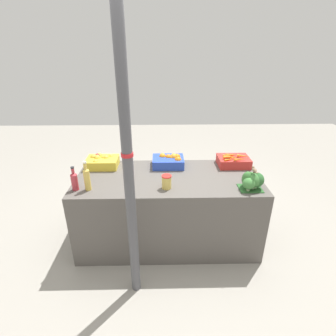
{
  "coord_description": "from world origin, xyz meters",
  "views": [
    {
      "loc": [
        -0.05,
        -2.49,
        2.06
      ],
      "look_at": [
        0.0,
        0.0,
        0.91
      ],
      "focal_mm": 28.0,
      "sensor_mm": 36.0,
      "label": 1
    }
  ],
  "objects_px": {
    "support_pole": "(127,157)",
    "sparrow_bird": "(254,170)",
    "juice_bottle_ruby": "(74,181)",
    "carrot_crate": "(233,161)",
    "juice_bottle_golden": "(87,178)",
    "apple_crate": "(102,161)",
    "broccoli_pile": "(252,180)",
    "orange_crate": "(169,161)",
    "pickle_jar": "(167,182)"
  },
  "relations": [
    {
      "from": "support_pole",
      "to": "sparrow_bird",
      "type": "relative_size",
      "value": 19.61
    },
    {
      "from": "support_pole",
      "to": "sparrow_bird",
      "type": "bearing_deg",
      "value": 20.67
    },
    {
      "from": "orange_crate",
      "to": "sparrow_bird",
      "type": "relative_size",
      "value": 2.61
    },
    {
      "from": "apple_crate",
      "to": "pickle_jar",
      "type": "distance_m",
      "value": 0.91
    },
    {
      "from": "support_pole",
      "to": "broccoli_pile",
      "type": "height_order",
      "value": "support_pole"
    },
    {
      "from": "carrot_crate",
      "to": "support_pole",
      "type": "bearing_deg",
      "value": -137.48
    },
    {
      "from": "support_pole",
      "to": "broccoli_pile",
      "type": "bearing_deg",
      "value": 21.28
    },
    {
      "from": "carrot_crate",
      "to": "juice_bottle_golden",
      "type": "bearing_deg",
      "value": -160.76
    },
    {
      "from": "juice_bottle_golden",
      "to": "pickle_jar",
      "type": "bearing_deg",
      "value": 1.15
    },
    {
      "from": "apple_crate",
      "to": "sparrow_bird",
      "type": "height_order",
      "value": "sparrow_bird"
    },
    {
      "from": "apple_crate",
      "to": "sparrow_bird",
      "type": "bearing_deg",
      "value": -20.29
    },
    {
      "from": "juice_bottle_ruby",
      "to": "juice_bottle_golden",
      "type": "bearing_deg",
      "value": 0.0
    },
    {
      "from": "juice_bottle_ruby",
      "to": "carrot_crate",
      "type": "bearing_deg",
      "value": 17.92
    },
    {
      "from": "support_pole",
      "to": "pickle_jar",
      "type": "xyz_separation_m",
      "value": [
        0.29,
        0.47,
        -0.45
      ]
    },
    {
      "from": "support_pole",
      "to": "apple_crate",
      "type": "height_order",
      "value": "support_pole"
    },
    {
      "from": "broccoli_pile",
      "to": "juice_bottle_ruby",
      "type": "bearing_deg",
      "value": 179.46
    },
    {
      "from": "support_pole",
      "to": "juice_bottle_golden",
      "type": "bearing_deg",
      "value": 135.72
    },
    {
      "from": "support_pole",
      "to": "juice_bottle_ruby",
      "type": "xyz_separation_m",
      "value": [
        -0.58,
        0.45,
        -0.42
      ]
    },
    {
      "from": "broccoli_pile",
      "to": "pickle_jar",
      "type": "xyz_separation_m",
      "value": [
        -0.82,
        0.03,
        -0.02
      ]
    },
    {
      "from": "apple_crate",
      "to": "carrot_crate",
      "type": "relative_size",
      "value": 1.0
    },
    {
      "from": "apple_crate",
      "to": "orange_crate",
      "type": "bearing_deg",
      "value": -0.42
    },
    {
      "from": "broccoli_pile",
      "to": "pickle_jar",
      "type": "distance_m",
      "value": 0.82
    },
    {
      "from": "apple_crate",
      "to": "broccoli_pile",
      "type": "bearing_deg",
      "value": -19.94
    },
    {
      "from": "orange_crate",
      "to": "sparrow_bird",
      "type": "xyz_separation_m",
      "value": [
        0.78,
        -0.57,
        0.14
      ]
    },
    {
      "from": "support_pole",
      "to": "juice_bottle_ruby",
      "type": "distance_m",
      "value": 0.85
    },
    {
      "from": "support_pole",
      "to": "broccoli_pile",
      "type": "relative_size",
      "value": 11.53
    },
    {
      "from": "apple_crate",
      "to": "carrot_crate",
      "type": "distance_m",
      "value": 1.52
    },
    {
      "from": "orange_crate",
      "to": "pickle_jar",
      "type": "distance_m",
      "value": 0.53
    },
    {
      "from": "orange_crate",
      "to": "sparrow_bird",
      "type": "bearing_deg",
      "value": -36.08
    },
    {
      "from": "orange_crate",
      "to": "sparrow_bird",
      "type": "distance_m",
      "value": 0.98
    },
    {
      "from": "pickle_jar",
      "to": "broccoli_pile",
      "type": "bearing_deg",
      "value": -2.18
    },
    {
      "from": "broccoli_pile",
      "to": "support_pole",
      "type": "bearing_deg",
      "value": -158.72
    },
    {
      "from": "orange_crate",
      "to": "broccoli_pile",
      "type": "xyz_separation_m",
      "value": [
        0.78,
        -0.56,
        0.03
      ]
    },
    {
      "from": "orange_crate",
      "to": "pickle_jar",
      "type": "relative_size",
      "value": 2.61
    },
    {
      "from": "juice_bottle_golden",
      "to": "pickle_jar",
      "type": "relative_size",
      "value": 2.17
    },
    {
      "from": "orange_crate",
      "to": "pickle_jar",
      "type": "bearing_deg",
      "value": -94.49
    },
    {
      "from": "sparrow_bird",
      "to": "apple_crate",
      "type": "bearing_deg",
      "value": 68.03
    },
    {
      "from": "juice_bottle_ruby",
      "to": "sparrow_bird",
      "type": "bearing_deg",
      "value": -0.95
    },
    {
      "from": "support_pole",
      "to": "apple_crate",
      "type": "relative_size",
      "value": 7.5
    },
    {
      "from": "broccoli_pile",
      "to": "juice_bottle_golden",
      "type": "height_order",
      "value": "juice_bottle_golden"
    },
    {
      "from": "carrot_crate",
      "to": "juice_bottle_ruby",
      "type": "bearing_deg",
      "value": -162.08
    },
    {
      "from": "support_pole",
      "to": "carrot_crate",
      "type": "bearing_deg",
      "value": 42.52
    },
    {
      "from": "carrot_crate",
      "to": "sparrow_bird",
      "type": "relative_size",
      "value": 2.61
    },
    {
      "from": "carrot_crate",
      "to": "juice_bottle_golden",
      "type": "xyz_separation_m",
      "value": [
        -1.54,
        -0.54,
        0.07
      ]
    },
    {
      "from": "apple_crate",
      "to": "juice_bottle_golden",
      "type": "bearing_deg",
      "value": -92.23
    },
    {
      "from": "orange_crate",
      "to": "juice_bottle_ruby",
      "type": "distance_m",
      "value": 1.07
    },
    {
      "from": "orange_crate",
      "to": "broccoli_pile",
      "type": "distance_m",
      "value": 0.96
    },
    {
      "from": "apple_crate",
      "to": "broccoli_pile",
      "type": "height_order",
      "value": "broccoli_pile"
    },
    {
      "from": "juice_bottle_ruby",
      "to": "orange_crate",
      "type": "bearing_deg",
      "value": 30.55
    },
    {
      "from": "broccoli_pile",
      "to": "apple_crate",
      "type": "bearing_deg",
      "value": 160.06
    }
  ]
}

